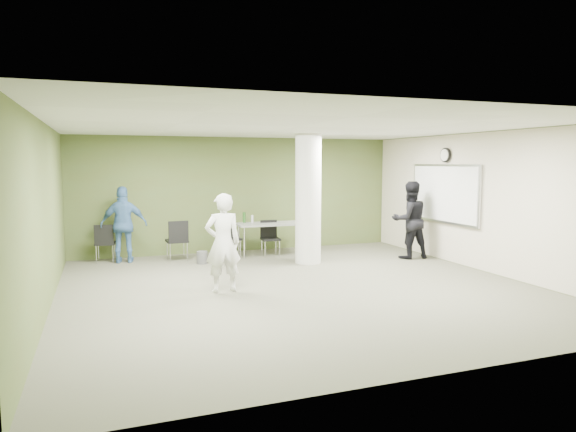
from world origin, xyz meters
name	(u,v)px	position (x,y,z in m)	size (l,w,h in m)	color
floor	(299,287)	(0.00, 0.00, 0.00)	(8.00, 8.00, 0.00)	#50513F
ceiling	(299,127)	(0.00, 0.00, 2.80)	(8.00, 8.00, 0.00)	white
wall_back	(240,195)	(0.00, 4.00, 1.40)	(8.00, 0.02, 2.80)	#4F592A
wall_left	(45,217)	(-4.00, 0.00, 1.40)	(0.02, 8.00, 2.80)	#4F592A
wall_right_cream	(485,202)	(4.00, 0.00, 1.40)	(0.02, 8.00, 2.80)	beige
column	(308,199)	(1.00, 2.00, 1.40)	(0.56, 0.56, 2.80)	silver
whiteboard	(444,194)	(3.92, 1.20, 1.50)	(0.05, 2.30, 1.30)	silver
wall_clock	(445,155)	(3.92, 1.20, 2.35)	(0.06, 0.32, 0.32)	black
folding_table	(271,225)	(0.51, 3.12, 0.72)	(1.65, 0.77, 1.02)	gray
wastebasket	(202,257)	(-1.20, 2.69, 0.14)	(0.23, 0.23, 0.27)	#4C4C4C
chair_back_left	(105,240)	(-3.17, 3.57, 0.49)	(0.47, 0.47, 0.85)	black
chair_back_right	(178,237)	(-1.65, 3.15, 0.53)	(0.48, 0.48, 0.91)	black
chair_table_left	(228,235)	(-0.48, 3.26, 0.52)	(0.51, 0.51, 0.90)	black
chair_table_right	(270,235)	(0.48, 3.09, 0.48)	(0.45, 0.45, 0.83)	black
woman_white	(223,243)	(-1.32, 0.14, 0.84)	(0.61, 0.40, 1.68)	silver
man_black	(410,220)	(3.38, 1.69, 0.88)	(0.86, 0.67, 1.76)	black
man_blue	(124,225)	(-2.77, 3.40, 0.84)	(0.98, 0.41, 1.68)	#416BA1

